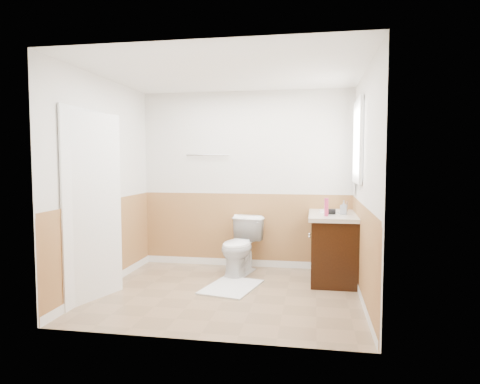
% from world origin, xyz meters
% --- Properties ---
extents(floor, '(3.00, 3.00, 0.00)m').
position_xyz_m(floor, '(0.00, 0.00, 0.00)').
color(floor, '#8C7051').
rests_on(floor, ground).
extents(ceiling, '(3.00, 3.00, 0.00)m').
position_xyz_m(ceiling, '(0.00, 0.00, 2.50)').
color(ceiling, white).
rests_on(ceiling, floor).
extents(wall_back, '(3.00, 0.00, 3.00)m').
position_xyz_m(wall_back, '(0.00, 1.30, 1.25)').
color(wall_back, silver).
rests_on(wall_back, floor).
extents(wall_front, '(3.00, 0.00, 3.00)m').
position_xyz_m(wall_front, '(0.00, -1.30, 1.25)').
color(wall_front, silver).
rests_on(wall_front, floor).
extents(wall_left, '(0.00, 3.00, 3.00)m').
position_xyz_m(wall_left, '(-1.50, 0.00, 1.25)').
color(wall_left, silver).
rests_on(wall_left, floor).
extents(wall_right, '(0.00, 3.00, 3.00)m').
position_xyz_m(wall_right, '(1.50, 0.00, 1.25)').
color(wall_right, silver).
rests_on(wall_right, floor).
extents(wainscot_back, '(3.00, 0.00, 3.00)m').
position_xyz_m(wainscot_back, '(0.00, 1.29, 0.50)').
color(wainscot_back, '#A67C42').
rests_on(wainscot_back, floor).
extents(wainscot_front, '(3.00, 0.00, 3.00)m').
position_xyz_m(wainscot_front, '(0.00, -1.29, 0.50)').
color(wainscot_front, '#A67C42').
rests_on(wainscot_front, floor).
extents(wainscot_left, '(0.00, 2.60, 2.60)m').
position_xyz_m(wainscot_left, '(-1.49, 0.00, 0.50)').
color(wainscot_left, '#A67C42').
rests_on(wainscot_left, floor).
extents(wainscot_right, '(0.00, 2.60, 2.60)m').
position_xyz_m(wainscot_right, '(1.49, 0.00, 0.50)').
color(wainscot_right, '#A67C42').
rests_on(wainscot_right, floor).
extents(toilet, '(0.58, 0.82, 0.76)m').
position_xyz_m(toilet, '(0.00, 0.84, 0.38)').
color(toilet, white).
rests_on(toilet, floor).
extents(bath_mat, '(0.71, 0.90, 0.02)m').
position_xyz_m(bath_mat, '(0.00, 0.21, 0.01)').
color(bath_mat, white).
rests_on(bath_mat, floor).
extents(vanity_cabinet, '(0.55, 1.10, 0.80)m').
position_xyz_m(vanity_cabinet, '(1.21, 0.85, 0.40)').
color(vanity_cabinet, black).
rests_on(vanity_cabinet, floor).
extents(vanity_knob_left, '(0.03, 0.03, 0.03)m').
position_xyz_m(vanity_knob_left, '(0.91, 0.75, 0.55)').
color(vanity_knob_left, silver).
rests_on(vanity_knob_left, vanity_cabinet).
extents(vanity_knob_right, '(0.03, 0.03, 0.03)m').
position_xyz_m(vanity_knob_right, '(0.91, 0.95, 0.55)').
color(vanity_knob_right, silver).
rests_on(vanity_knob_right, vanity_cabinet).
extents(countertop, '(0.60, 1.15, 0.05)m').
position_xyz_m(countertop, '(1.20, 0.85, 0.83)').
color(countertop, beige).
rests_on(countertop, vanity_cabinet).
extents(sink_basin, '(0.36, 0.36, 0.02)m').
position_xyz_m(sink_basin, '(1.21, 1.00, 0.86)').
color(sink_basin, white).
rests_on(sink_basin, countertop).
extents(faucet, '(0.02, 0.02, 0.14)m').
position_xyz_m(faucet, '(1.39, 1.00, 0.92)').
color(faucet, silver).
rests_on(faucet, countertop).
extents(lotion_bottle, '(0.05, 0.05, 0.22)m').
position_xyz_m(lotion_bottle, '(1.11, 0.52, 0.96)').
color(lotion_bottle, '#C03160').
rests_on(lotion_bottle, countertop).
extents(soap_dispenser, '(0.10, 0.10, 0.17)m').
position_xyz_m(soap_dispenser, '(1.33, 0.74, 0.94)').
color(soap_dispenser, gray).
rests_on(soap_dispenser, countertop).
extents(hair_dryer_body, '(0.14, 0.07, 0.07)m').
position_xyz_m(hair_dryer_body, '(1.16, 0.72, 0.89)').
color(hair_dryer_body, black).
rests_on(hair_dryer_body, countertop).
extents(hair_dryer_handle, '(0.03, 0.03, 0.07)m').
position_xyz_m(hair_dryer_handle, '(1.13, 0.79, 0.86)').
color(hair_dryer_handle, black).
rests_on(hair_dryer_handle, countertop).
extents(mirror_panel, '(0.02, 0.35, 0.90)m').
position_xyz_m(mirror_panel, '(1.48, 1.10, 1.55)').
color(mirror_panel, silver).
rests_on(mirror_panel, wall_right).
extents(window_frame, '(0.04, 0.80, 1.00)m').
position_xyz_m(window_frame, '(1.47, 0.59, 1.75)').
color(window_frame, white).
rests_on(window_frame, wall_right).
extents(window_glass, '(0.01, 0.70, 0.90)m').
position_xyz_m(window_glass, '(1.49, 0.59, 1.75)').
color(window_glass, white).
rests_on(window_glass, wall_right).
extents(door, '(0.29, 0.78, 2.04)m').
position_xyz_m(door, '(-1.40, -0.45, 1.02)').
color(door, white).
rests_on(door, wall_left).
extents(door_frame, '(0.02, 0.92, 2.10)m').
position_xyz_m(door_frame, '(-1.48, -0.45, 1.03)').
color(door_frame, white).
rests_on(door_frame, wall_left).
extents(door_knob, '(0.06, 0.06, 0.06)m').
position_xyz_m(door_knob, '(-1.34, -0.12, 0.95)').
color(door_knob, silver).
rests_on(door_knob, door).
extents(towel_bar, '(0.62, 0.02, 0.02)m').
position_xyz_m(towel_bar, '(-0.55, 1.25, 1.60)').
color(towel_bar, silver).
rests_on(towel_bar, wall_back).
extents(tp_holder_bar, '(0.14, 0.02, 0.02)m').
position_xyz_m(tp_holder_bar, '(-0.10, 1.23, 0.70)').
color(tp_holder_bar, silver).
rests_on(tp_holder_bar, wall_back).
extents(tp_roll, '(0.10, 0.11, 0.11)m').
position_xyz_m(tp_roll, '(-0.10, 1.23, 0.70)').
color(tp_roll, white).
rests_on(tp_roll, tp_holder_bar).
extents(tp_sheet, '(0.10, 0.01, 0.16)m').
position_xyz_m(tp_sheet, '(-0.10, 1.23, 0.59)').
color(tp_sheet, white).
rests_on(tp_sheet, tp_roll).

